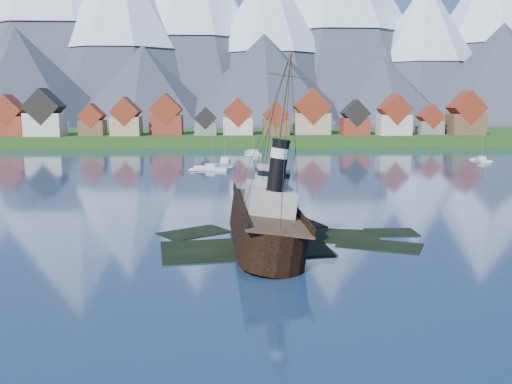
{
  "coord_description": "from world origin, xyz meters",
  "views": [
    {
      "loc": [
        -4.39,
        -61.97,
        16.06
      ],
      "look_at": [
        -1.49,
        6.0,
        5.0
      ],
      "focal_mm": 40.0,
      "sensor_mm": 36.0,
      "label": 1
    }
  ],
  "objects_px": {
    "sailboat_e": "(253,154)",
    "sailboat_f": "(225,161)",
    "tugboat_wreck": "(261,218)",
    "sailboat_c": "(212,169)",
    "sailboat_d": "(481,160)"
  },
  "relations": [
    {
      "from": "sailboat_e",
      "to": "sailboat_f",
      "type": "distance_m",
      "value": 20.91
    },
    {
      "from": "sailboat_d",
      "to": "sailboat_f",
      "type": "distance_m",
      "value": 67.47
    },
    {
      "from": "tugboat_wreck",
      "to": "sailboat_c",
      "type": "relative_size",
      "value": 2.38
    },
    {
      "from": "tugboat_wreck",
      "to": "sailboat_e",
      "type": "height_order",
      "value": "tugboat_wreck"
    },
    {
      "from": "sailboat_c",
      "to": "sailboat_d",
      "type": "relative_size",
      "value": 1.07
    },
    {
      "from": "sailboat_d",
      "to": "tugboat_wreck",
      "type": "bearing_deg",
      "value": -114.86
    },
    {
      "from": "tugboat_wreck",
      "to": "sailboat_f",
      "type": "bearing_deg",
      "value": 90.95
    },
    {
      "from": "sailboat_e",
      "to": "sailboat_d",
      "type": "bearing_deg",
      "value": -31.23
    },
    {
      "from": "tugboat_wreck",
      "to": "sailboat_d",
      "type": "distance_m",
      "value": 104.14
    },
    {
      "from": "tugboat_wreck",
      "to": "sailboat_f",
      "type": "height_order",
      "value": "tugboat_wreck"
    },
    {
      "from": "sailboat_d",
      "to": "sailboat_e",
      "type": "bearing_deg",
      "value": 172.38
    },
    {
      "from": "sailboat_f",
      "to": "sailboat_d",
      "type": "bearing_deg",
      "value": 1.06
    },
    {
      "from": "sailboat_d",
      "to": "sailboat_f",
      "type": "bearing_deg",
      "value": -169.59
    },
    {
      "from": "sailboat_e",
      "to": "sailboat_f",
      "type": "height_order",
      "value": "sailboat_e"
    },
    {
      "from": "sailboat_d",
      "to": "sailboat_e",
      "type": "relative_size",
      "value": 0.9
    }
  ]
}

